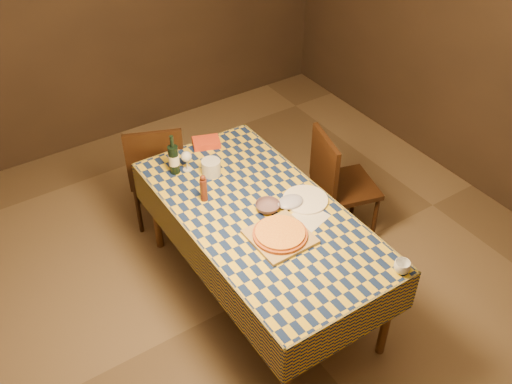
% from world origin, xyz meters
% --- Properties ---
extents(room, '(5.00, 5.10, 2.70)m').
position_xyz_m(room, '(0.00, 0.00, 1.35)').
color(room, brown).
rests_on(room, ground).
extents(dining_table, '(0.94, 1.84, 0.77)m').
position_xyz_m(dining_table, '(0.00, 0.00, 0.69)').
color(dining_table, brown).
rests_on(dining_table, ground).
extents(cutting_board, '(0.35, 0.35, 0.02)m').
position_xyz_m(cutting_board, '(-0.03, -0.26, 0.78)').
color(cutting_board, '#AA8A4F').
rests_on(cutting_board, dining_table).
extents(pizza, '(0.33, 0.33, 0.03)m').
position_xyz_m(pizza, '(-0.03, -0.26, 0.81)').
color(pizza, '#A6481B').
rests_on(pizza, cutting_board).
extents(pepper_mill, '(0.05, 0.05, 0.20)m').
position_xyz_m(pepper_mill, '(-0.23, 0.30, 0.86)').
color(pepper_mill, '#532213').
rests_on(pepper_mill, dining_table).
extents(bowl, '(0.19, 0.19, 0.05)m').
position_xyz_m(bowl, '(0.05, -0.01, 0.79)').
color(bowl, '#624A52').
rests_on(bowl, dining_table).
extents(wine_glass, '(0.07, 0.07, 0.15)m').
position_xyz_m(wine_glass, '(-0.17, 0.65, 0.88)').
color(wine_glass, silver).
rests_on(wine_glass, dining_table).
extents(wine_bottle, '(0.08, 0.08, 0.29)m').
position_xyz_m(wine_bottle, '(-0.26, 0.67, 0.88)').
color(wine_bottle, black).
rests_on(wine_bottle, dining_table).
extents(deli_tub, '(0.16, 0.16, 0.11)m').
position_xyz_m(deli_tub, '(-0.06, 0.51, 0.82)').
color(deli_tub, silver).
rests_on(deli_tub, dining_table).
extents(takeout_container, '(0.23, 0.19, 0.05)m').
position_xyz_m(takeout_container, '(0.08, 0.83, 0.79)').
color(takeout_container, red).
rests_on(takeout_container, dining_table).
extents(white_plate, '(0.38, 0.38, 0.02)m').
position_xyz_m(white_plate, '(0.30, -0.07, 0.78)').
color(white_plate, white).
rests_on(white_plate, dining_table).
extents(tumbler, '(0.11, 0.11, 0.07)m').
position_xyz_m(tumbler, '(0.38, -0.85, 0.81)').
color(tumbler, white).
rests_on(tumbler, dining_table).
extents(flour_patch, '(0.30, 0.26, 0.00)m').
position_xyz_m(flour_patch, '(0.20, -0.21, 0.77)').
color(flour_patch, silver).
rests_on(flour_patch, dining_table).
extents(flour_bag, '(0.18, 0.13, 0.05)m').
position_xyz_m(flour_bag, '(0.20, -0.05, 0.80)').
color(flour_bag, '#A8AFD7').
rests_on(flour_bag, dining_table).
extents(chair_far, '(0.55, 0.55, 0.93)m').
position_xyz_m(chair_far, '(-0.23, 1.08, 0.52)').
color(chair_far, black).
rests_on(chair_far, ground).
extents(chair_right, '(0.52, 0.52, 0.93)m').
position_xyz_m(chair_right, '(0.83, 0.21, 0.52)').
color(chair_right, black).
rests_on(chair_right, ground).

